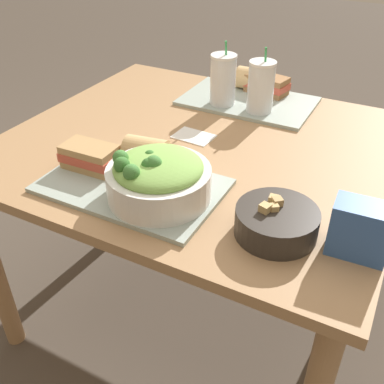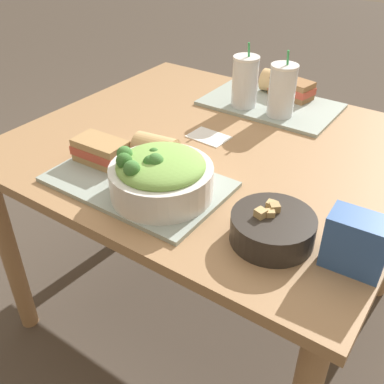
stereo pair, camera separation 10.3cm
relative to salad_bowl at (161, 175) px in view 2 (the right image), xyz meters
The scene contains 14 objects.
ground_plane 0.85m from the salad_bowl, 98.35° to the left, with size 12.00×12.00×0.00m, color #4C4238.
dining_table 0.36m from the salad_bowl, 98.35° to the left, with size 1.14×1.01×0.72m.
tray_near 0.11m from the salad_bowl, 169.42° to the left, with size 0.45×0.28×0.01m.
tray_far 0.66m from the salad_bowl, 92.77° to the left, with size 0.45×0.28×0.01m.
salad_bowl is the anchor object (origin of this frame).
soup_bowl 0.29m from the salad_bowl, ahead, with size 0.18×0.18×0.08m.
sandwich_near 0.24m from the salad_bowl, behind, with size 0.15×0.09×0.06m.
baguette_near 0.16m from the salad_bowl, 132.30° to the left, with size 0.12×0.09×0.08m.
sandwich_far 0.75m from the salad_bowl, 89.77° to the left, with size 0.17×0.11×0.06m.
baguette_far 0.76m from the salad_bowl, 94.27° to the left, with size 0.11×0.08×0.08m.
drink_cup_dark 0.59m from the salad_bowl, 99.62° to the left, with size 0.09×0.09×0.21m.
drink_cup_red 0.59m from the salad_bowl, 86.52° to the left, with size 0.09×0.09×0.21m.
chip_bag 0.46m from the salad_bowl, ahead, with size 0.12×0.08×0.12m.
napkin_folded 0.35m from the salad_bowl, 103.40° to the left, with size 0.12×0.09×0.00m.
Camera 2 is at (0.62, -1.02, 1.35)m, focal length 42.00 mm.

